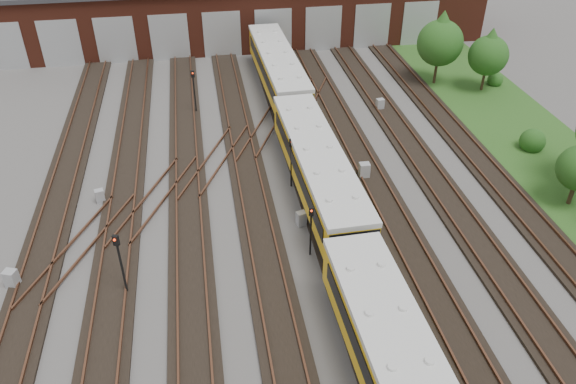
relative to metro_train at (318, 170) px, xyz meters
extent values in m
plane|color=#4A4744|center=(-2.00, -8.72, -1.96)|extent=(120.00, 120.00, 0.00)
cube|color=black|center=(-16.00, -8.72, -1.87)|extent=(2.40, 70.00, 0.18)
cube|color=brown|center=(-16.72, -8.72, -1.70)|extent=(0.10, 70.00, 0.15)
cube|color=brown|center=(-15.28, -8.72, -1.70)|extent=(0.10, 70.00, 0.15)
cube|color=black|center=(-12.00, -8.72, -1.87)|extent=(2.40, 70.00, 0.18)
cube|color=brown|center=(-12.72, -8.72, -1.70)|extent=(0.10, 70.00, 0.15)
cube|color=brown|center=(-11.28, -8.72, -1.70)|extent=(0.10, 70.00, 0.15)
cube|color=black|center=(-8.00, -8.72, -1.87)|extent=(2.40, 70.00, 0.18)
cube|color=brown|center=(-8.72, -8.72, -1.70)|extent=(0.10, 70.00, 0.15)
cube|color=brown|center=(-7.28, -8.72, -1.70)|extent=(0.10, 70.00, 0.15)
cube|color=black|center=(-4.00, -8.72, -1.87)|extent=(2.40, 70.00, 0.18)
cube|color=brown|center=(-4.72, -8.72, -1.70)|extent=(0.10, 70.00, 0.15)
cube|color=brown|center=(-3.28, -8.72, -1.70)|extent=(0.10, 70.00, 0.15)
cube|color=black|center=(0.00, -8.72, -1.87)|extent=(2.40, 70.00, 0.18)
cube|color=brown|center=(-0.72, -8.72, -1.70)|extent=(0.10, 70.00, 0.15)
cube|color=brown|center=(0.72, -8.72, -1.70)|extent=(0.10, 70.00, 0.15)
cube|color=black|center=(4.00, -8.72, -1.87)|extent=(2.40, 70.00, 0.18)
cube|color=brown|center=(3.28, -8.72, -1.70)|extent=(0.10, 70.00, 0.15)
cube|color=brown|center=(4.72, -8.72, -1.70)|extent=(0.10, 70.00, 0.15)
cube|color=black|center=(8.00, -8.72, -1.87)|extent=(2.40, 70.00, 0.18)
cube|color=brown|center=(7.28, -8.72, -1.70)|extent=(0.10, 70.00, 0.15)
cube|color=brown|center=(8.72, -8.72, -1.70)|extent=(0.10, 70.00, 0.15)
cube|color=black|center=(12.00, -8.72, -1.87)|extent=(2.40, 70.00, 0.18)
cube|color=brown|center=(11.28, -8.72, -1.70)|extent=(0.10, 70.00, 0.15)
cube|color=brown|center=(-10.00, 1.28, -1.70)|extent=(5.40, 9.62, 0.15)
cube|color=brown|center=(-6.00, 5.28, -1.70)|extent=(5.40, 9.62, 0.15)
cube|color=brown|center=(-2.00, 9.28, -1.70)|extent=(5.40, 9.62, 0.15)
cube|color=brown|center=(-14.00, -2.72, -1.70)|extent=(5.40, 9.62, 0.15)
cube|color=brown|center=(2.00, 13.28, -1.70)|extent=(5.40, 9.62, 0.15)
cube|color=#582216|center=(-2.00, 31.28, 1.04)|extent=(50.00, 12.00, 6.00)
cube|color=#9FA1A4|center=(-24.00, 25.26, 0.24)|extent=(3.60, 0.12, 4.40)
cube|color=#9FA1A4|center=(-19.00, 25.26, 0.24)|extent=(3.60, 0.12, 4.40)
cube|color=#9FA1A4|center=(-14.00, 25.26, 0.24)|extent=(3.60, 0.12, 4.40)
cube|color=#9FA1A4|center=(-9.00, 25.26, 0.24)|extent=(3.60, 0.12, 4.40)
cube|color=#9FA1A4|center=(-4.00, 25.26, 0.24)|extent=(3.60, 0.12, 4.40)
cube|color=#9FA1A4|center=(1.00, 25.26, 0.24)|extent=(3.60, 0.12, 4.40)
cube|color=#9FA1A4|center=(6.00, 25.26, 0.24)|extent=(3.60, 0.12, 4.40)
cube|color=#9FA1A4|center=(11.00, 25.26, 0.24)|extent=(3.60, 0.12, 4.40)
cube|color=#9FA1A4|center=(16.00, 25.26, 0.24)|extent=(3.60, 0.12, 4.40)
cube|color=#204A18|center=(17.00, 1.28, -1.93)|extent=(8.00, 55.00, 0.05)
cube|color=silver|center=(0.00, -16.00, 1.40)|extent=(3.14, 15.44, 0.31)
cube|color=black|center=(1.35, -15.97, 0.37)|extent=(0.39, 13.53, 0.87)
cube|color=black|center=(0.00, 0.00, -1.32)|extent=(2.73, 15.43, 0.62)
cube|color=#D3B90B|center=(0.00, 0.00, 0.11)|extent=(3.04, 15.44, 2.26)
cube|color=silver|center=(0.00, 0.00, 1.40)|extent=(3.14, 15.44, 0.31)
cube|color=black|center=(-1.35, -0.03, 0.37)|extent=(0.39, 13.53, 0.87)
cube|color=black|center=(1.35, 0.03, 0.37)|extent=(0.39, 13.53, 0.87)
cube|color=black|center=(0.00, 16.00, -1.32)|extent=(2.73, 15.43, 0.62)
cube|color=#D3B90B|center=(0.00, 16.00, 0.11)|extent=(3.04, 15.44, 2.26)
cube|color=silver|center=(0.00, 16.00, 1.40)|extent=(3.14, 15.44, 0.31)
cube|color=black|center=(-1.35, 15.97, 0.37)|extent=(0.39, 13.53, 0.87)
cube|color=black|center=(1.35, 16.03, 0.37)|extent=(0.39, 13.53, 0.87)
cylinder|color=black|center=(-11.23, -6.75, -0.38)|extent=(0.11, 0.11, 3.16)
cube|color=black|center=(-11.23, -6.75, 1.48)|extent=(0.33, 0.26, 0.57)
sphere|color=#FA320D|center=(-11.23, -6.86, 1.60)|extent=(0.14, 0.14, 0.14)
cylinder|color=black|center=(-1.52, -5.38, -0.61)|extent=(0.10, 0.10, 2.69)
cube|color=black|center=(-1.52, -5.38, 0.99)|extent=(0.27, 0.19, 0.51)
sphere|color=#FA320D|center=(-1.52, -5.48, 1.09)|extent=(0.12, 0.12, 0.12)
cylinder|color=black|center=(-7.08, 13.16, -0.43)|extent=(0.11, 0.11, 3.05)
cube|color=black|center=(-7.08, 13.16, 1.37)|extent=(0.28, 0.19, 0.54)
sphere|color=#FA320D|center=(-7.08, 13.05, 1.48)|extent=(0.13, 0.13, 0.13)
cylinder|color=black|center=(-1.38, 1.46, -0.47)|extent=(0.10, 0.10, 2.97)
cube|color=black|center=(-1.38, 1.46, 1.27)|extent=(0.27, 0.19, 0.52)
sphere|color=#FA320D|center=(-1.38, 1.35, 1.37)|extent=(0.12, 0.12, 0.12)
cube|color=#999B9E|center=(-17.00, -5.29, -1.44)|extent=(0.77, 0.71, 1.04)
cube|color=#999B9E|center=(-13.38, 1.69, -1.52)|extent=(0.63, 0.57, 0.88)
cube|color=#999B9E|center=(-1.50, -2.67, -1.51)|extent=(0.64, 0.58, 0.90)
cube|color=#999B9E|center=(7.61, 11.19, -1.47)|extent=(0.64, 0.55, 0.97)
cube|color=#999B9E|center=(3.52, 1.58, -1.40)|extent=(0.69, 0.58, 1.13)
cylinder|color=#322516|center=(14.00, 15.55, -0.95)|extent=(0.24, 0.24, 2.01)
sphere|color=#214B15|center=(14.00, 15.55, 1.74)|extent=(3.92, 3.92, 3.92)
cone|color=#214B15|center=(14.00, 15.55, 3.13)|extent=(3.36, 3.36, 2.80)
cylinder|color=#322516|center=(17.52, 13.48, -1.10)|extent=(0.23, 0.23, 1.71)
sphere|color=#214B15|center=(17.52, 13.48, 1.17)|extent=(3.32, 3.32, 3.32)
cone|color=#214B15|center=(17.52, 13.48, 2.36)|extent=(2.84, 2.84, 2.37)
cylinder|color=#322516|center=(15.23, -3.38, -1.25)|extent=(0.27, 0.27, 1.42)
sphere|color=#214B15|center=(16.44, 3.30, -1.05)|extent=(1.81, 1.81, 1.81)
sphere|color=#214B15|center=(19.14, 14.31, -1.28)|extent=(1.35, 1.35, 1.35)
camera|label=1|loc=(-6.66, -28.34, 18.33)|focal=35.00mm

